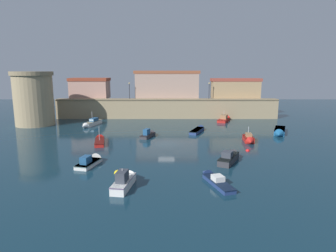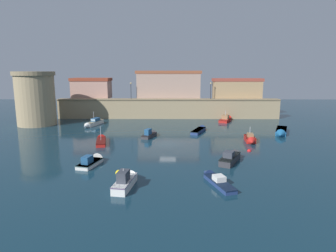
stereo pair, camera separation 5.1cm
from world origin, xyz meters
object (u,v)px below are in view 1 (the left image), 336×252
at_px(quay_lamp_1, 211,88).
at_px(moored_boat_5, 281,132).
at_px(moored_boat_4, 226,119).
at_px(mooring_buoy_0, 249,151).
at_px(quay_lamp_0, 131,88).
at_px(moored_boat_1, 151,134).
at_px(moored_boat_6, 232,157).
at_px(moored_boat_0, 101,140).
at_px(moored_boat_2, 127,180).
at_px(moored_boat_10, 93,123).
at_px(mooring_buoy_1, 119,173).
at_px(moored_boat_8, 200,130).
at_px(moored_boat_3, 215,179).
at_px(moored_boat_11, 93,161).
at_px(fortress_tower, 35,98).
at_px(moored_boat_7, 250,139).

xyz_separation_m(quay_lamp_1, moored_boat_5, (10.33, -17.45, -6.63)).
relative_size(moored_boat_4, mooring_buoy_0, 11.21).
xyz_separation_m(quay_lamp_0, moored_boat_1, (5.73, -19.35, -6.65)).
distance_m(quay_lamp_1, moored_boat_1, 24.14).
bearing_deg(moored_boat_6, moored_boat_0, 89.33).
height_order(moored_boat_2, moored_boat_10, moored_boat_10).
relative_size(quay_lamp_0, moored_boat_6, 0.62).
bearing_deg(mooring_buoy_1, moored_boat_5, 38.55).
distance_m(moored_boat_4, mooring_buoy_1, 38.97).
bearing_deg(quay_lamp_0, moored_boat_2, -83.41).
distance_m(moored_boat_2, moored_boat_8, 28.09).
distance_m(moored_boat_3, mooring_buoy_1, 10.56).
xyz_separation_m(moored_boat_6, moored_boat_10, (-23.53, 23.72, 0.00)).
relative_size(quay_lamp_0, moored_boat_0, 0.57).
height_order(moored_boat_6, moored_boat_10, moored_boat_10).
xyz_separation_m(moored_boat_0, moored_boat_11, (1.54, -11.00, 0.04)).
relative_size(quay_lamp_1, moored_boat_5, 0.51).
xyz_separation_m(fortress_tower, quay_lamp_0, (18.56, 8.52, 1.54)).
bearing_deg(moored_boat_0, fortress_tower, 37.15).
height_order(quay_lamp_0, moored_boat_7, quay_lamp_0).
height_order(moored_boat_3, mooring_buoy_0, moored_boat_3).
relative_size(moored_boat_2, moored_boat_8, 0.81).
bearing_deg(moored_boat_1, moored_boat_7, -85.10).
height_order(quay_lamp_1, moored_boat_6, quay_lamp_1).
distance_m(quay_lamp_0, moored_boat_2, 42.01).
distance_m(moored_boat_3, moored_boat_8, 25.31).
xyz_separation_m(moored_boat_2, moored_boat_8, (9.92, 26.28, -0.28)).
relative_size(fortress_tower, quay_lamp_0, 2.90).
distance_m(moored_boat_0, mooring_buoy_0, 22.70).
height_order(moored_boat_1, moored_boat_2, moored_boat_2).
relative_size(moored_boat_0, moored_boat_8, 0.97).
xyz_separation_m(quay_lamp_1, moored_boat_3, (-4.88, -40.24, -6.78)).
relative_size(moored_boat_3, moored_boat_7, 1.46).
bearing_deg(moored_boat_6, moored_boat_3, -176.78).
distance_m(moored_boat_5, moored_boat_8, 14.41).
relative_size(moored_boat_10, moored_boat_11, 1.40).
height_order(quay_lamp_0, moored_boat_0, quay_lamp_0).
xyz_separation_m(moored_boat_0, moored_boat_3, (15.50, -16.90, -0.01)).
bearing_deg(fortress_tower, moored_boat_7, -20.30).
distance_m(quay_lamp_0, moored_boat_7, 32.66).
bearing_deg(moored_boat_0, quay_lamp_1, -52.41).
distance_m(moored_boat_7, moored_boat_11, 24.62).
bearing_deg(moored_boat_1, moored_boat_6, -122.04).
xyz_separation_m(moored_boat_0, moored_boat_10, (-4.89, 13.93, 0.21)).
distance_m(moored_boat_8, mooring_buoy_1, 25.43).
xyz_separation_m(moored_boat_3, moored_boat_4, (8.14, 36.85, 0.14)).
bearing_deg(moored_boat_10, fortress_tower, -79.72).
bearing_deg(fortress_tower, moored_boat_11, -54.74).
height_order(moored_boat_2, mooring_buoy_0, moored_boat_2).
bearing_deg(moored_boat_11, moored_boat_1, -7.40).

